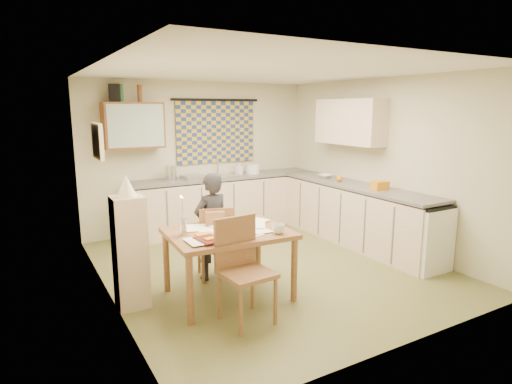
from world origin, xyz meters
TOP-DOWN VIEW (x-y plane):
  - floor at (0.00, 0.00)m, footprint 4.00×4.50m
  - ceiling at (0.00, 0.00)m, footprint 4.00×4.50m
  - wall_back at (0.00, 2.26)m, footprint 4.00×0.02m
  - wall_front at (0.00, -2.26)m, footprint 4.00×0.02m
  - wall_left at (-2.01, 0.00)m, footprint 0.02×4.50m
  - wall_right at (2.01, 0.00)m, footprint 0.02×4.50m
  - window_blind at (0.30, 2.22)m, footprint 1.45×0.03m
  - curtain_rod at (0.30, 2.20)m, footprint 1.60×0.04m
  - wall_cabinet at (-1.15, 2.08)m, footprint 0.90×0.34m
  - wall_cabinet_glass at (-1.15, 1.91)m, footprint 0.84×0.02m
  - upper_cabinet_right at (1.83, 0.55)m, footprint 0.34×1.30m
  - framed_print at (-1.97, 0.40)m, footprint 0.04×0.50m
  - print_canvas at (-1.95, 0.40)m, footprint 0.01×0.42m
  - counter_back at (0.34, 1.95)m, footprint 3.30×0.62m
  - counter_right at (1.70, 0.19)m, footprint 0.62×2.95m
  - stove at (1.70, -1.07)m, footprint 0.55×0.55m
  - sink at (0.26, 1.95)m, footprint 0.63×0.55m
  - tap at (0.28, 2.13)m, footprint 0.04×0.04m
  - dish_rack at (-0.26, 1.95)m, footprint 0.38×0.34m
  - kettle at (-0.63, 1.95)m, footprint 0.22×0.22m
  - mixing_bowl at (0.88, 1.95)m, footprint 0.30×0.30m
  - soap_bottle at (0.63, 2.00)m, footprint 0.15×0.15m
  - bowl at (1.70, 0.95)m, footprint 0.27×0.27m
  - orange_bag at (1.70, -0.28)m, footprint 0.24×0.19m
  - fruit_orange at (1.65, 0.53)m, footprint 0.10×0.10m
  - speaker at (-1.40, 2.08)m, footprint 0.21×0.24m
  - bottle_green at (-1.31, 2.08)m, footprint 0.09×0.09m
  - bottle_brown at (-1.03, 2.08)m, footprint 0.08×0.08m
  - dining_table at (-0.85, -0.57)m, footprint 1.34×1.05m
  - chair_far at (-0.75, -0.01)m, footprint 0.50×0.50m
  - chair_near at (-0.95, -1.16)m, footprint 0.50×0.50m
  - person at (-0.79, 0.01)m, footprint 0.60×0.49m
  - shelf_stand at (-1.84, -0.29)m, footprint 0.32×0.30m
  - lampshade at (-1.84, -0.29)m, footprint 0.20×0.20m
  - letter_rack at (-0.88, -0.29)m, footprint 0.24×0.17m
  - mug at (-0.42, -0.92)m, footprint 0.19×0.19m
  - magazine at (-1.29, -0.82)m, footprint 0.29×0.34m
  - book at (-1.23, -0.64)m, footprint 0.27×0.31m
  - orange_box at (-1.17, -0.83)m, footprint 0.13×0.09m
  - eyeglasses at (-0.73, -0.85)m, footprint 0.13×0.04m
  - candle_holder at (-1.32, -0.48)m, footprint 0.07×0.07m
  - candle at (-1.32, -0.46)m, footprint 0.03×0.03m
  - candle_flame at (-1.33, -0.47)m, footprint 0.02×0.02m
  - papers at (-0.82, -0.55)m, footprint 1.17×0.83m

SIDE VIEW (x-z plane):
  - floor at x=0.00m, z-range -0.02..0.00m
  - chair_far at x=-0.75m, z-range -0.17..0.74m
  - chair_near at x=-0.95m, z-range -0.19..0.83m
  - dining_table at x=-0.85m, z-range 0.00..0.75m
  - stove at x=1.70m, z-range 0.00..0.86m
  - counter_right at x=1.70m, z-range -0.01..0.91m
  - counter_back at x=0.34m, z-range -0.01..0.91m
  - shelf_stand at x=-1.84m, z-range 0.00..1.18m
  - person at x=-0.79m, z-range 0.00..1.31m
  - eyeglasses at x=-0.73m, z-range 0.75..0.77m
  - book at x=-1.23m, z-range 0.75..0.77m
  - papers at x=-0.82m, z-range 0.75..0.77m
  - magazine at x=-1.29m, z-range 0.75..0.78m
  - orange_box at x=-1.17m, z-range 0.75..0.79m
  - mug at x=-0.42m, z-range 0.75..0.85m
  - letter_rack at x=-0.88m, z-range 0.75..0.91m
  - candle_holder at x=-1.32m, z-range 0.75..0.93m
  - sink at x=0.26m, z-range 0.83..0.93m
  - bowl at x=1.70m, z-range 0.92..0.97m
  - dish_rack at x=-0.26m, z-range 0.92..0.98m
  - fruit_orange at x=1.65m, z-range 0.92..1.02m
  - orange_bag at x=1.70m, z-range 0.92..1.04m
  - mixing_bowl at x=0.88m, z-range 0.92..1.08m
  - soap_bottle at x=0.63m, z-range 0.92..1.12m
  - kettle at x=-0.63m, z-range 0.92..1.16m
  - candle at x=-1.32m, z-range 0.93..1.15m
  - tap at x=0.28m, z-range 0.92..1.20m
  - candle_flame at x=-1.33m, z-range 1.15..1.17m
  - wall_back at x=0.00m, z-range 0.00..2.50m
  - wall_front at x=0.00m, z-range 0.00..2.50m
  - wall_left at x=-2.01m, z-range 0.00..2.50m
  - wall_right at x=2.01m, z-range 0.00..2.50m
  - lampshade at x=-1.84m, z-range 1.18..1.40m
  - window_blind at x=0.30m, z-range 1.12..2.17m
  - framed_print at x=-1.97m, z-range 1.50..1.90m
  - print_canvas at x=-1.95m, z-range 1.54..1.86m
  - wall_cabinet at x=-1.15m, z-range 1.45..2.15m
  - wall_cabinet_glass at x=-1.15m, z-range 1.48..2.12m
  - upper_cabinet_right at x=1.83m, z-range 1.50..2.20m
  - curtain_rod at x=0.30m, z-range 2.18..2.22m
  - speaker at x=-1.40m, z-range 2.15..2.41m
  - bottle_green at x=-1.31m, z-range 2.15..2.41m
  - bottle_brown at x=-1.03m, z-range 2.15..2.41m
  - ceiling at x=0.00m, z-range 2.50..2.52m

